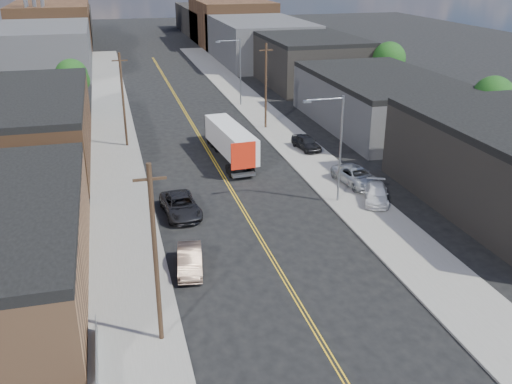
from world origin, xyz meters
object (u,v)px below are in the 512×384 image
car_left_b (190,260)px  car_ahead_truck (221,142)px  semi_truck (228,138)px  car_right_lot_b (376,194)px  car_left_c (181,206)px  car_right_lot_c (306,142)px  car_right_lot_a (357,176)px

car_left_b → car_ahead_truck: 26.09m
semi_truck → car_right_lot_b: size_ratio=3.04×
semi_truck → car_left_c: 14.61m
car_left_b → car_left_c: size_ratio=0.79×
car_left_b → car_right_lot_c: bearing=62.3°
car_left_c → car_right_lot_c: bearing=36.1°
car_left_c → car_ahead_truck: (6.58, 16.21, -0.14)m
semi_truck → car_right_lot_b: bearing=-62.5°
semi_truck → car_right_lot_c: bearing=-5.1°
car_left_c → car_right_lot_a: bearing=3.3°
car_right_lot_c → car_ahead_truck: size_ratio=0.95×
car_left_b → car_ahead_truck: (7.19, 25.08, -0.09)m
car_right_lot_b → car_right_lot_c: car_right_lot_c is taller
car_right_lot_b → car_right_lot_a: bearing=113.6°
car_right_lot_a → car_right_lot_c: size_ratio=1.26×
semi_truck → car_right_lot_b: (9.38, -14.76, -1.22)m
car_left_b → car_right_lot_b: 18.06m
car_right_lot_b → car_right_lot_c: 14.77m
semi_truck → car_left_c: size_ratio=2.46×
car_right_lot_a → car_right_lot_b: car_right_lot_a is taller
car_right_lot_a → car_right_lot_c: car_right_lot_a is taller
car_right_lot_a → car_ahead_truck: 16.88m
car_left_b → car_left_c: car_left_c is taller
car_left_c → car_right_lot_c: (15.05, 12.95, 0.12)m
car_right_lot_a → car_ahead_truck: (-9.42, 14.00, -0.27)m
car_right_lot_a → car_ahead_truck: bearing=115.5°
car_right_lot_a → car_right_lot_b: (0.00, -4.00, -0.10)m
car_left_b → car_right_lot_c: car_right_lot_c is taller
semi_truck → car_ahead_truck: semi_truck is taller
semi_truck → car_left_b: semi_truck is taller
car_right_lot_a → car_left_b: bearing=-154.7°
car_left_b → car_right_lot_c: (15.67, 21.82, 0.17)m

